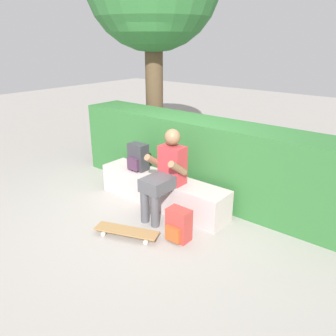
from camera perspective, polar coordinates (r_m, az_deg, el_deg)
name	(u,v)px	position (r m, az deg, el deg)	size (l,w,h in m)	color
ground_plane	(147,212)	(4.75, -3.53, -7.48)	(24.00, 24.00, 0.00)	gray
bench_main	(162,191)	(4.87, -1.00, -3.85)	(2.06, 0.44, 0.43)	#B8A4A3
person_skater	(166,172)	(4.42, -0.43, -0.66)	(0.49, 0.62, 1.18)	#B73338
skateboard_near_person	(127,231)	(4.20, -7.02, -10.55)	(0.82, 0.47, 0.09)	olive
backpack_on_bench	(138,157)	(5.00, -5.13, 1.80)	(0.28, 0.23, 0.40)	#333338
backpack_on_ground	(178,225)	(4.06, 1.76, -9.65)	(0.28, 0.23, 0.40)	#B23833
hedge_row	(205,158)	(5.10, 6.22, 1.62)	(4.54, 0.67, 1.16)	#2E6730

